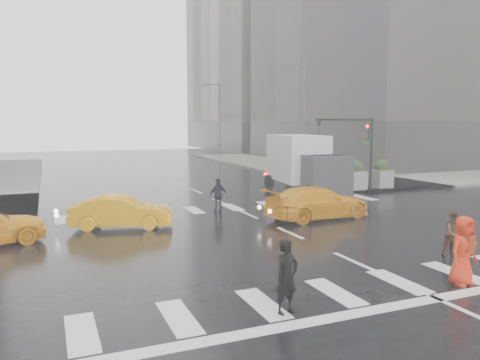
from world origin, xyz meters
name	(u,v)px	position (x,y,z in m)	size (l,w,h in m)	color
ground	(290,233)	(0.00, 0.00, 0.00)	(120.00, 120.00, 0.00)	black
sidewalk_ne	(389,170)	(19.50, 17.50, 0.07)	(35.00, 35.00, 0.15)	slate
building_ne_far	(283,51)	(29.00, 56.00, 16.27)	(26.05, 26.05, 36.00)	gray
road_markings	(290,233)	(0.00, 0.00, 0.01)	(18.00, 48.00, 0.01)	silver
traffic_signal_pole	(358,139)	(9.01, 8.01, 3.22)	(4.45, 0.42, 4.50)	black
street_lamp_near	(302,114)	(10.87, 18.00, 4.95)	(2.15, 0.22, 9.00)	#59595B
street_lamp_far	(218,117)	(10.87, 38.00, 4.95)	(2.15, 0.22, 9.00)	#59595B
planter_west	(327,177)	(7.00, 8.20, 0.98)	(1.10, 1.10, 1.80)	slate
planter_mid	(355,176)	(9.00, 8.20, 0.98)	(1.10, 1.10, 1.80)	slate
planter_east	(381,174)	(11.00, 8.20, 0.98)	(1.10, 1.10, 1.80)	slate
pedestrian_black	(287,242)	(-3.74, -6.69, 1.61)	(1.20, 1.21, 2.43)	black
pedestrian_brown	(454,234)	(3.28, -4.71, 0.72)	(0.70, 0.55, 1.44)	#482A19
pedestrian_orange	(463,250)	(1.35, -6.80, 0.91)	(0.96, 0.70, 1.82)	red
pedestrian_far_a	(218,196)	(-1.11, 5.00, 0.81)	(0.94, 0.58, 1.61)	black
pedestrian_far_b	(304,179)	(5.82, 8.95, 0.81)	(1.05, 0.58, 1.62)	black
taxi_mid	(121,212)	(-5.82, 3.40, 0.66)	(1.39, 4.00, 1.32)	#FFA70D
taxi_rear	(317,203)	(2.44, 2.00, 0.71)	(1.99, 4.31, 1.42)	#FFA70D
box_truck	(304,163)	(5.62, 8.56, 1.85)	(2.45, 6.54, 3.47)	silver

